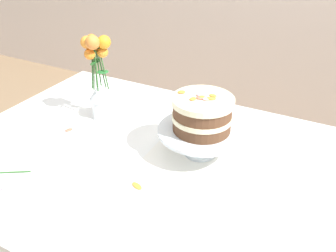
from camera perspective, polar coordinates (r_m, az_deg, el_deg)
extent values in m
cube|color=white|center=(1.20, -3.20, -5.46)|extent=(1.40, 1.00, 0.03)
cylinder|color=brown|center=(1.97, -12.14, -3.08)|extent=(0.06, 0.06, 0.71)
cylinder|color=brown|center=(1.63, 24.24, -13.88)|extent=(0.06, 0.06, 0.71)
cube|color=white|center=(1.20, 5.29, -4.51)|extent=(0.32, 0.32, 0.00)
cylinder|color=silver|center=(1.19, 5.30, -4.26)|extent=(0.11, 0.11, 0.01)
cylinder|color=silver|center=(1.17, 5.40, -2.56)|extent=(0.03, 0.03, 0.07)
cylinder|color=silver|center=(1.15, 5.51, -0.74)|extent=(0.29, 0.29, 0.01)
cylinder|color=brown|center=(1.13, 5.57, 0.36)|extent=(0.19, 0.19, 0.04)
cylinder|color=beige|center=(1.12, 5.64, 1.58)|extent=(0.20, 0.20, 0.02)
cylinder|color=brown|center=(1.11, 5.72, 2.83)|extent=(0.19, 0.19, 0.04)
cylinder|color=beige|center=(1.09, 5.80, 4.19)|extent=(0.20, 0.20, 0.02)
ellipsoid|color=pink|center=(1.10, 5.39, 5.06)|extent=(0.03, 0.02, 0.01)
ellipsoid|color=orange|center=(1.09, 5.60, 4.90)|extent=(0.03, 0.03, 0.01)
ellipsoid|color=pink|center=(1.08, 6.42, 4.55)|extent=(0.03, 0.04, 0.01)
ellipsoid|color=orange|center=(1.10, 7.43, 5.02)|extent=(0.03, 0.02, 0.01)
ellipsoid|color=#E56B51|center=(1.08, 5.34, 4.70)|extent=(0.03, 0.03, 0.00)
ellipsoid|color=pink|center=(1.09, 6.41, 4.75)|extent=(0.02, 0.03, 0.00)
ellipsoid|color=orange|center=(1.12, 2.25, 5.65)|extent=(0.03, 0.03, 0.01)
ellipsoid|color=orange|center=(1.07, 4.12, 4.52)|extent=(0.02, 0.03, 0.01)
ellipsoid|color=orange|center=(1.08, 7.01, 4.55)|extent=(0.04, 0.03, 0.01)
cylinder|color=silver|center=(1.42, -10.89, 2.95)|extent=(0.08, 0.08, 0.08)
cone|color=silver|center=(1.39, -11.19, 5.67)|extent=(0.09, 0.09, 0.07)
cylinder|color=#2D6028|center=(1.34, -10.68, 9.72)|extent=(0.03, 0.01, 0.19)
sphere|color=orange|center=(1.30, -10.54, 13.49)|extent=(0.05, 0.05, 0.05)
cylinder|color=#2D6028|center=(1.35, -10.86, 9.00)|extent=(0.02, 0.02, 0.14)
sphere|color=orange|center=(1.33, -10.78, 11.91)|extent=(0.04, 0.04, 0.04)
ellipsoid|color=#236B2D|center=(1.35, -10.72, 8.79)|extent=(0.05, 0.04, 0.01)
cylinder|color=#2D6028|center=(1.36, -11.41, 9.45)|extent=(0.01, 0.02, 0.16)
sphere|color=orange|center=(1.34, -11.66, 12.71)|extent=(0.04, 0.04, 0.04)
ellipsoid|color=#236B2D|center=(1.36, -11.67, 10.57)|extent=(0.03, 0.05, 0.01)
cylinder|color=#2D6028|center=(1.35, -11.92, 9.97)|extent=(0.02, 0.01, 0.19)
sphere|color=orange|center=(1.32, -12.53, 13.88)|extent=(0.04, 0.04, 0.04)
cylinder|color=#2D6028|center=(1.35, -12.40, 9.66)|extent=(0.02, 0.02, 0.18)
sphere|color=orange|center=(1.32, -13.28, 13.32)|extent=(0.05, 0.05, 0.05)
cylinder|color=#2D6028|center=(1.35, -12.15, 8.74)|extent=(0.01, 0.02, 0.14)
sphere|color=orange|center=(1.32, -12.83, 11.51)|extent=(0.04, 0.04, 0.04)
cylinder|color=#2D6028|center=(1.33, -11.82, 9.57)|extent=(0.01, 0.02, 0.19)
sphere|color=orange|center=(1.29, -12.37, 13.35)|extent=(0.05, 0.05, 0.05)
ellipsoid|color=#236B2D|center=(1.32, -12.33, 10.15)|extent=(0.04, 0.05, 0.01)
cylinder|color=#2D6028|center=(1.22, -25.00, -6.96)|extent=(0.13, 0.08, 0.01)
ellipsoid|color=#E56B51|center=(1.38, -15.93, -0.51)|extent=(0.03, 0.04, 0.01)
ellipsoid|color=orange|center=(1.06, -5.16, -9.81)|extent=(0.05, 0.03, 0.01)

